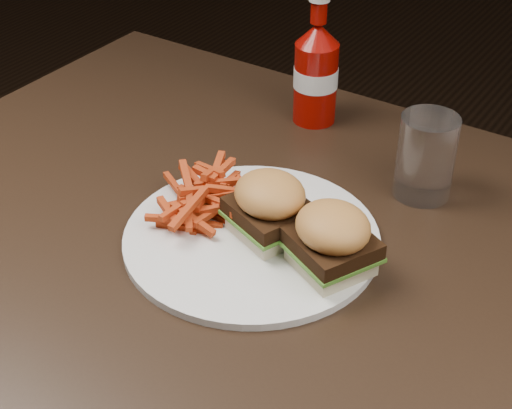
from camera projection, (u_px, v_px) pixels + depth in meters
The scene contains 7 objects.
dining_table at pixel (292, 254), 0.99m from camera, with size 1.20×0.80×0.04m, color black.
plate at pixel (252, 238), 0.97m from camera, with size 0.32×0.32×0.01m, color white.
sandwich_half_a at pixel (270, 226), 0.97m from camera, with size 0.08×0.08×0.02m, color #F5E1BE.
sandwich_half_b at pixel (331, 260), 0.91m from camera, with size 0.08×0.08×0.02m, color beige.
fries_pile at pixel (204, 198), 1.00m from camera, with size 0.12×0.12×0.05m, color #B92609, non-canonical shape.
ketchup_bottle at pixel (315, 85), 1.19m from camera, with size 0.07×0.07×0.13m, color #8A0904.
tumbler at pixel (426, 158), 1.03m from camera, with size 0.08×0.08×0.12m, color white.
Camera 1 is at (0.39, -0.67, 1.35)m, focal length 55.00 mm.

